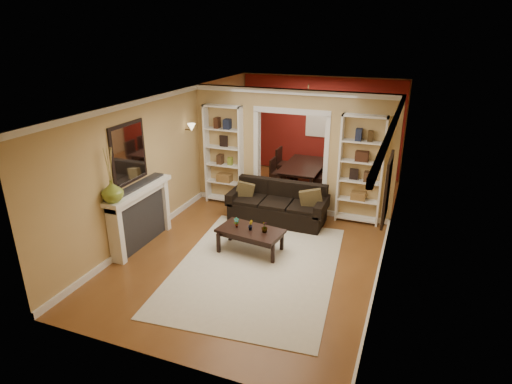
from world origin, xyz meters
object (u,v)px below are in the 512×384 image
at_px(bookshelf_right, 361,170).
at_px(dining_table, 305,176).
at_px(bookshelf_left, 224,155).
at_px(fireplace, 142,217).
at_px(sofa, 277,203).
at_px(coffee_table, 250,241).

xyz_separation_m(bookshelf_right, dining_table, (-1.59, 1.60, -0.84)).
relative_size(bookshelf_left, fireplace, 1.35).
distance_m(sofa, bookshelf_right, 1.86).
relative_size(sofa, coffee_table, 1.77).
bearing_deg(sofa, coffee_table, -91.32).
height_order(bookshelf_right, fireplace, bookshelf_right).
xyz_separation_m(coffee_table, bookshelf_right, (1.63, 2.05, 0.93)).
bearing_deg(coffee_table, dining_table, 96.59).
xyz_separation_m(sofa, fireplace, (-2.04, -1.95, 0.17)).
height_order(bookshelf_left, bookshelf_right, same).
relative_size(coffee_table, bookshelf_left, 0.51).
bearing_deg(bookshelf_right, dining_table, 134.79).
relative_size(coffee_table, bookshelf_right, 0.51).
bearing_deg(fireplace, coffee_table, 13.47).
height_order(sofa, dining_table, sofa).
bearing_deg(fireplace, bookshelf_left, 77.95).
bearing_deg(fireplace, dining_table, 63.53).
height_order(coffee_table, fireplace, fireplace).
distance_m(bookshelf_right, dining_table, 2.40).
relative_size(fireplace, dining_table, 0.97).
bearing_deg(bookshelf_left, dining_table, 46.50).
height_order(coffee_table, bookshelf_left, bookshelf_left).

